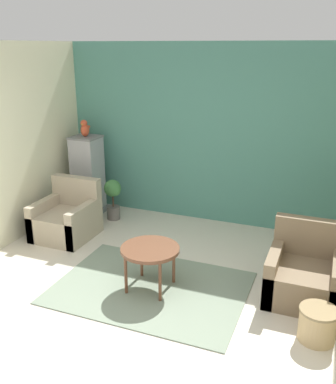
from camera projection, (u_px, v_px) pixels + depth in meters
The scene contains 11 objects.
ground_plane at pixel (109, 331), 4.18m from camera, with size 20.00×20.00×0.00m, color beige.
wall_back_accent at pixel (206, 135), 6.49m from camera, with size 4.64×0.06×2.71m.
wall_left at pixel (14, 144), 5.90m from camera, with size 0.06×3.10×2.71m.
area_rug at pixel (151, 288), 4.92m from camera, with size 2.16×1.55×0.01m.
coffee_table at pixel (150, 252), 4.78m from camera, with size 0.66×0.66×0.52m.
armchair_left at pixel (67, 219), 6.21m from camera, with size 0.77×0.81×0.82m.
armchair_right at pixel (304, 275), 4.69m from camera, with size 0.77×0.81×0.82m.
birdcage at pixel (88, 176), 7.00m from camera, with size 0.51×0.51×1.28m.
parrot at pixel (85, 129), 6.75m from camera, with size 0.13×0.23×0.27m.
potted_plant at pixel (113, 195), 6.77m from camera, with size 0.30×0.27×0.65m.
wicker_basket at pixel (318, 323), 4.01m from camera, with size 0.36×0.36×0.33m.
Camera 1 is at (1.83, -3.05, 2.65)m, focal length 40.00 mm.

